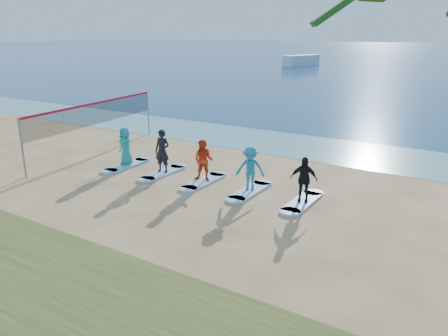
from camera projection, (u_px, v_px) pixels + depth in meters
The scene contains 14 objects.
ground at pixel (169, 210), 14.64m from camera, with size 600.00×600.00×0.00m, color tan.
shallow_water at pixel (294, 145), 23.12m from camera, with size 600.00×600.00×0.00m, color teal.
volleyball_net at pixel (96, 114), 21.29m from camera, with size 1.32×9.01×2.50m.
boat_offshore_a at pixel (301, 66), 79.71m from camera, with size 2.24×8.75×1.93m, color silver.
surfboard_0 at pixel (127, 165), 19.43m from camera, with size 0.70×2.20×0.09m, color #96CDE9.
student_0 at pixel (126, 146), 19.16m from camera, with size 0.82×0.53×1.68m, color teal.
surfboard_1 at pixel (163, 173), 18.36m from camera, with size 0.70×2.20×0.09m, color #96CDE9.
student_1 at pixel (162, 151), 18.08m from camera, with size 0.66×0.43×1.81m, color black.
surfboard_2 at pixel (204, 181), 17.30m from camera, with size 0.70×2.20×0.09m, color #96CDE9.
student_2 at pixel (204, 160), 17.05m from camera, with size 0.80×0.62×1.65m, color red.
surfboard_3 at pixel (250, 191), 16.24m from camera, with size 0.70×2.20×0.09m, color #96CDE9.
student_3 at pixel (250, 169), 15.99m from camera, with size 1.07×0.62×1.66m, color teal.
surfboard_4 at pixel (302, 202), 15.18m from camera, with size 0.70×2.20×0.09m, color #96CDE9.
student_4 at pixel (304, 179), 14.94m from camera, with size 0.93×0.39×1.59m, color black.
Camera 1 is at (8.80, -10.49, 5.66)m, focal length 35.00 mm.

